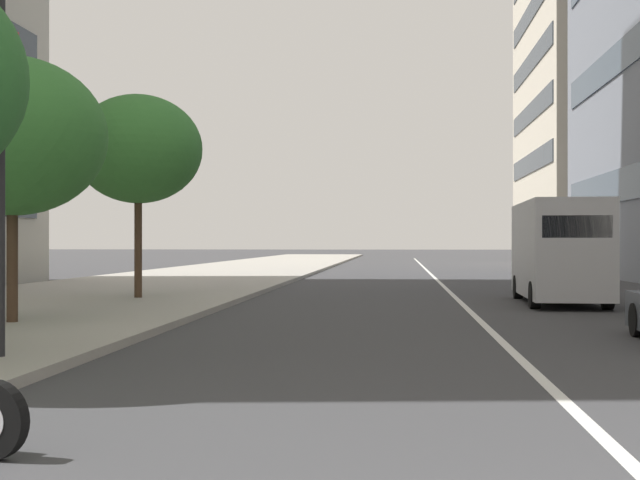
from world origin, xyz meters
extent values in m
cube|color=#A39E93|center=(30.00, 11.19, 0.07)|extent=(160.00, 9.79, 0.15)
cube|color=silver|center=(35.00, 0.00, 0.00)|extent=(110.00, 0.16, 0.01)
cylinder|color=black|center=(12.81, -2.58, 0.31)|extent=(0.63, 0.25, 0.62)
cube|color=#B7B7BC|center=(21.55, -2.73, 1.54)|extent=(6.19, 2.24, 2.65)
cube|color=black|center=(18.51, -2.63, 2.13)|extent=(0.10, 1.71, 0.56)
cylinder|color=black|center=(23.66, -1.88, 0.36)|extent=(0.73, 0.28, 0.72)
cylinder|color=black|center=(23.60, -3.72, 0.36)|extent=(0.73, 0.28, 0.72)
cylinder|color=black|center=(19.50, -1.75, 0.36)|extent=(0.73, 0.28, 0.72)
cylinder|color=black|center=(19.44, -3.58, 0.36)|extent=(0.73, 0.28, 0.72)
cube|color=#B21E23|center=(8.35, 7.35, 4.26)|extent=(0.56, 0.03, 1.10)
cylinder|color=#473323|center=(13.12, 9.47, 1.30)|extent=(0.22, 0.22, 2.31)
ellipsoid|color=#387A33|center=(13.12, 9.47, 3.86)|extent=(3.74, 3.74, 3.18)
cylinder|color=#473323|center=(20.90, 9.24, 1.59)|extent=(0.22, 0.22, 2.89)
ellipsoid|color=#387A33|center=(20.90, 9.24, 4.42)|extent=(3.67, 3.67, 3.12)
cube|color=#384756|center=(35.16, -8.26, 4.34)|extent=(25.99, 0.08, 1.50)
cube|color=#384756|center=(35.16, -8.26, 10.17)|extent=(25.99, 0.08, 1.50)
cube|color=#2D3842|center=(63.78, -8.26, 3.91)|extent=(19.03, 0.08, 1.50)
cube|color=#2D3842|center=(63.78, -8.26, 7.73)|extent=(19.03, 0.08, 1.50)
cube|color=#2D3842|center=(63.78, -8.26, 11.55)|extent=(19.03, 0.08, 1.50)
cube|color=#2D3842|center=(63.78, -8.26, 15.37)|extent=(19.03, 0.08, 1.50)
cube|color=#2D3842|center=(63.78, -8.26, 19.19)|extent=(19.03, 0.08, 1.50)
camera|label=1|loc=(-3.78, 1.82, 1.74)|focal=49.38mm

